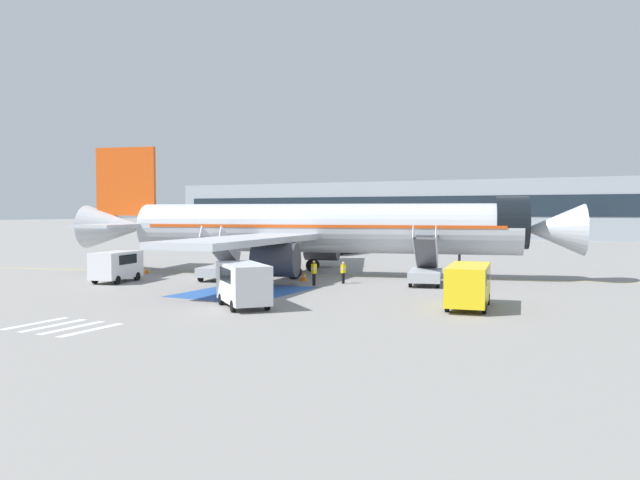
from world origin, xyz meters
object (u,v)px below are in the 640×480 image
boarding_stairs_forward (426,270)px  ground_crew_1 (314,271)px  airliner (315,229)px  traffic_cone_2 (304,277)px  boarding_stairs_aft (221,266)px  traffic_cone_1 (146,270)px  fuel_tanker (335,240)px  ground_crew_0 (343,271)px  service_van_2 (468,283)px  traffic_cone_0 (470,286)px  service_van_1 (243,282)px  terminal_building (461,209)px  service_van_0 (116,264)px

boarding_stairs_forward → ground_crew_1: boarding_stairs_forward is taller
airliner → traffic_cone_2: (1.11, -3.97, -3.48)m
boarding_stairs_aft → traffic_cone_1: 8.53m
boarding_stairs_aft → fuel_tanker: boarding_stairs_aft is taller
traffic_cone_2 → boarding_stairs_forward: bearing=11.3°
boarding_stairs_aft → ground_crew_0: boarding_stairs_aft is taller
traffic_cone_1 → traffic_cone_2: size_ratio=0.85×
traffic_cone_2 → service_van_2: bearing=-28.1°
fuel_tanker → traffic_cone_0: bearing=-43.9°
traffic_cone_0 → traffic_cone_1: 27.08m
fuel_tanker → traffic_cone_1: size_ratio=15.77×
airliner → traffic_cone_2: size_ratio=62.67×
boarding_stairs_forward → traffic_cone_0: bearing=-36.7°
boarding_stairs_aft → ground_crew_1: boarding_stairs_aft is taller
service_van_1 → ground_crew_0: bearing=-139.5°
boarding_stairs_forward → terminal_building: bearing=88.4°
service_van_2 → terminal_building: size_ratio=0.04×
ground_crew_1 → terminal_building: 86.34m
service_van_2 → ground_crew_1: (-12.17, 5.33, -0.37)m
boarding_stairs_forward → service_van_1: (-5.77, -14.63, 0.39)m
ground_crew_0 → fuel_tanker: bearing=-149.3°
service_van_2 → fuel_tanker: bearing=116.7°
terminal_building → boarding_stairs_forward: bearing=-77.7°
traffic_cone_2 → boarding_stairs_aft: bearing=-162.5°
traffic_cone_1 → service_van_1: bearing=-33.8°
terminal_building → service_van_1: bearing=-82.9°
boarding_stairs_forward → ground_crew_1: 7.99m
service_van_1 → traffic_cone_2: service_van_1 is taller
ground_crew_1 → traffic_cone_2: ground_crew_1 is taller
traffic_cone_0 → ground_crew_1: bearing=-166.3°
traffic_cone_1 → traffic_cone_2: bearing=3.8°
fuel_tanker → service_van_2: size_ratio=1.58×
ground_crew_1 → service_van_1: bearing=-168.9°
boarding_stairs_forward → ground_crew_0: bearing=-174.4°
service_van_2 → traffic_cone_2: service_van_2 is taller
fuel_tanker → service_van_1: bearing=-65.9°
service_van_1 → ground_crew_0: 12.68m
ground_crew_0 → service_van_2: bearing=60.0°
service_van_0 → terminal_building: bearing=-103.6°
ground_crew_1 → terminal_building: bearing=12.2°
traffic_cone_0 → terminal_building: (-21.23, 83.00, 5.33)m
airliner → traffic_cone_0: (13.55, -3.67, -3.52)m
service_van_0 → service_van_2: service_van_2 is taller
service_van_0 → terminal_building: 90.41m
ground_crew_1 → traffic_cone_0: 10.75m
service_van_2 → ground_crew_1: service_van_2 is taller
service_van_1 → traffic_cone_0: 16.14m
ground_crew_0 → ground_crew_1: size_ratio=0.90×
traffic_cone_0 → boarding_stairs_aft: bearing=-173.1°
fuel_tanker → service_van_2: bearing=-49.0°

